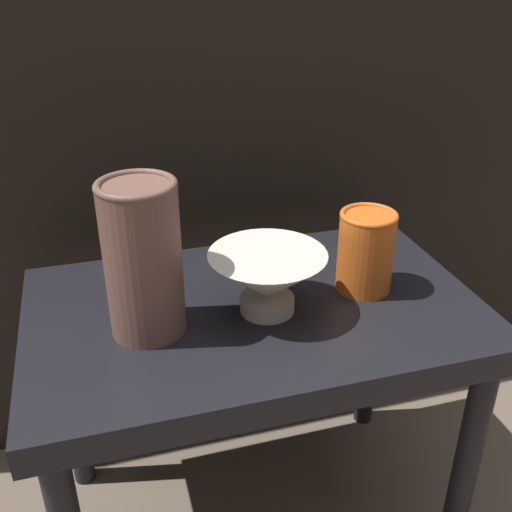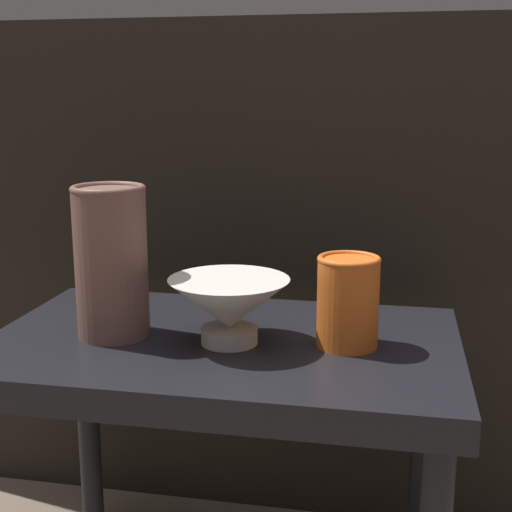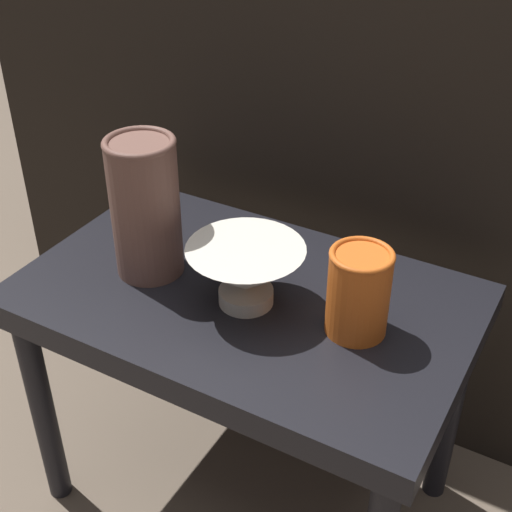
{
  "view_description": "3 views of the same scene",
  "coord_description": "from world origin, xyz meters",
  "views": [
    {
      "loc": [
        -0.19,
        -0.67,
        0.85
      ],
      "look_at": [
        -0.0,
        -0.01,
        0.49
      ],
      "focal_mm": 42.0,
      "sensor_mm": 36.0,
      "label": 1
    },
    {
      "loc": [
        0.21,
        -0.87,
        0.73
      ],
      "look_at": [
        0.05,
        -0.02,
        0.53
      ],
      "focal_mm": 50.0,
      "sensor_mm": 36.0,
      "label": 2
    },
    {
      "loc": [
        0.4,
        -0.67,
        0.99
      ],
      "look_at": [
        0.02,
        -0.01,
        0.49
      ],
      "focal_mm": 50.0,
      "sensor_mm": 36.0,
      "label": 3
    }
  ],
  "objects": [
    {
      "name": "ground_plane",
      "position": [
        0.0,
        0.0,
        0.0
      ],
      "size": [
        8.0,
        8.0,
        0.0
      ],
      "primitive_type": "plane",
      "color": "#6B5B4C"
    },
    {
      "name": "table",
      "position": [
        0.0,
        0.0,
        0.36
      ],
      "size": [
        0.61,
        0.38,
        0.41
      ],
      "color": "black",
      "rests_on": "ground_plane"
    },
    {
      "name": "couch_backdrop",
      "position": [
        0.0,
        0.52,
        0.42
      ],
      "size": [
        1.42,
        0.5,
        0.85
      ],
      "color": "black",
      "rests_on": "ground_plane"
    },
    {
      "name": "bowl",
      "position": [
        0.01,
        -0.02,
        0.46
      ],
      "size": [
        0.16,
        0.16,
        0.09
      ],
      "color": "silver",
      "rests_on": "table"
    },
    {
      "name": "vase_textured_left",
      "position": [
        -0.14,
        -0.02,
        0.52
      ],
      "size": [
        0.1,
        0.1,
        0.2
      ],
      "color": "brown",
      "rests_on": "table"
    },
    {
      "name": "vase_colorful_right",
      "position": [
        0.16,
        0.0,
        0.47
      ],
      "size": [
        0.08,
        0.08,
        0.12
      ],
      "color": "orange",
      "rests_on": "table"
    }
  ]
}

